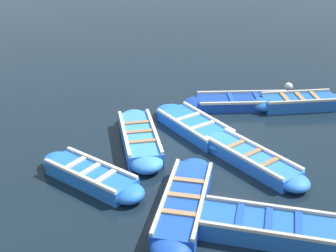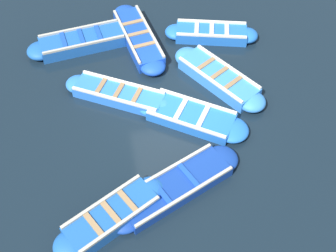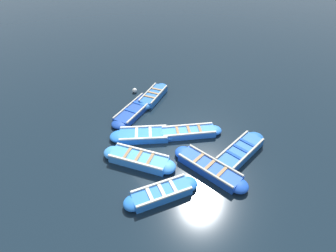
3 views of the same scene
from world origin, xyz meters
name	(u,v)px [view 1 (image 1 of 3)]	position (x,y,z in m)	size (l,w,h in m)	color
ground_plane	(202,143)	(0.00, 0.00, 0.00)	(120.00, 120.00, 0.00)	black
boat_broadside	(140,138)	(-1.57, -0.73, 0.20)	(2.59, 3.37, 0.46)	#3884E0
boat_outer_right	(268,228)	(2.43, -3.16, 0.20)	(3.70, 1.40, 0.46)	#1E59AD
boat_inner_gap	(244,102)	(0.45, 2.83, 0.15)	(3.93, 2.45, 0.36)	navy
boat_stern_in	(299,102)	(2.11, 3.41, 0.19)	(3.14, 2.24, 0.44)	#1E59AD
boat_tucked	(251,159)	(1.50, -0.59, 0.17)	(3.36, 2.35, 0.39)	blue
boat_end_of_row	(91,176)	(-1.85, -2.84, 0.18)	(3.19, 1.48, 0.43)	blue
boat_mid_row	(184,203)	(0.59, -3.02, 0.19)	(1.47, 3.78, 0.44)	#1947B7
boat_centre	(195,126)	(-0.45, 0.62, 0.16)	(3.34, 2.64, 0.38)	blue
buoy_orange_near	(288,87)	(1.56, 4.73, 0.15)	(0.29, 0.29, 0.29)	silver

